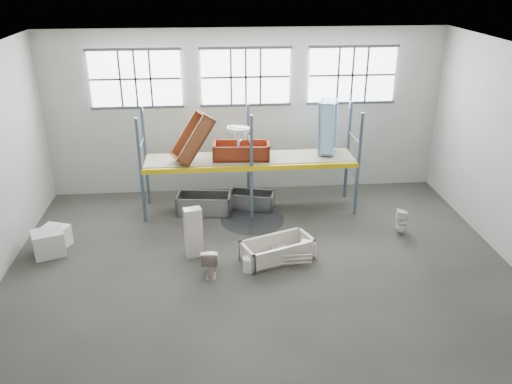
{
  "coord_description": "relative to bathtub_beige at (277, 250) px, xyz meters",
  "views": [
    {
      "loc": [
        -1.06,
        -10.48,
        6.69
      ],
      "look_at": [
        0.0,
        1.5,
        1.4
      ],
      "focal_mm": 36.71,
      "sensor_mm": 36.0,
      "label": 1
    }
  ],
  "objects": [
    {
      "name": "steel_tub_left",
      "position": [
        -1.79,
        2.76,
        0.03
      ],
      "size": [
        1.62,
        0.91,
        0.57
      ],
      "primitive_type": null,
      "rotation": [
        0.0,
        0.0,
        -0.13
      ],
      "color": "#A7AAAE",
      "rests_on": "floor"
    },
    {
      "name": "bucket",
      "position": [
        -0.72,
        -0.48,
        -0.07
      ],
      "size": [
        0.36,
        0.36,
        0.36
      ],
      "primitive_type": "cylinder",
      "rotation": [
        0.0,
        0.0,
        0.2
      ],
      "color": "silver",
      "rests_on": "floor"
    },
    {
      "name": "rust_tub_flat",
      "position": [
        -0.68,
        2.92,
        1.57
      ],
      "size": [
        1.63,
        0.86,
        0.45
      ],
      "primitive_type": null,
      "rotation": [
        0.0,
        0.0,
        -0.07
      ],
      "color": "maroon",
      "rests_on": "shelf_deck"
    },
    {
      "name": "toilet_beige",
      "position": [
        -1.63,
        -0.52,
        0.1
      ],
      "size": [
        0.47,
        0.74,
        0.71
      ],
      "primitive_type": "imported",
      "rotation": [
        0.0,
        0.0,
        3.04
      ],
      "color": "beige",
      "rests_on": "floor"
    },
    {
      "name": "rack_upright_ma",
      "position": [
        -0.44,
        2.35,
        1.25
      ],
      "size": [
        0.08,
        0.08,
        3.0
      ],
      "primitive_type": "cube",
      "color": "slate",
      "rests_on": "floor"
    },
    {
      "name": "rack_beam_front",
      "position": [
        -0.44,
        2.35,
        1.25
      ],
      "size": [
        6.0,
        0.1,
        0.14
      ],
      "primitive_type": "cube",
      "color": "yellow",
      "rests_on": "floor"
    },
    {
      "name": "wall_back",
      "position": [
        -0.44,
        4.5,
        2.25
      ],
      "size": [
        12.0,
        0.1,
        5.0
      ],
      "primitive_type": "cube",
      "color": "#A5A498",
      "rests_on": "ground"
    },
    {
      "name": "window_mid",
      "position": [
        -0.44,
        4.39,
        3.35
      ],
      "size": [
        2.6,
        0.04,
        1.6
      ],
      "primitive_type": "cube",
      "color": "white",
      "rests_on": "wall_back"
    },
    {
      "name": "toilet_white",
      "position": [
        3.47,
        0.99,
        0.1
      ],
      "size": [
        0.38,
        0.38,
        0.7
      ],
      "primitive_type": "imported",
      "rotation": [
        0.0,
        0.0,
        -1.79
      ],
      "color": "white",
      "rests_on": "floor"
    },
    {
      "name": "wall_front",
      "position": [
        -0.44,
        -5.6,
        2.25
      ],
      "size": [
        12.0,
        0.1,
        5.0
      ],
      "primitive_type": "cube",
      "color": "#B4B4A7",
      "rests_on": "ground"
    },
    {
      "name": "rack_upright_mb",
      "position": [
        -0.44,
        3.55,
        1.25
      ],
      "size": [
        0.08,
        0.08,
        3.0
      ],
      "primitive_type": "cube",
      "color": "slate",
      "rests_on": "floor"
    },
    {
      "name": "rack_beam_back",
      "position": [
        -0.44,
        3.55,
        1.25
      ],
      "size": [
        6.0,
        0.1,
        0.14
      ],
      "primitive_type": "cube",
      "color": "yellow",
      "rests_on": "floor"
    },
    {
      "name": "ceiling",
      "position": [
        -0.44,
        -0.55,
        4.8
      ],
      "size": [
        12.0,
        10.0,
        0.1
      ],
      "primitive_type": "cube",
      "color": "silver",
      "rests_on": "ground"
    },
    {
      "name": "blue_tub_upright",
      "position": [
        1.8,
        3.09,
        2.14
      ],
      "size": [
        0.7,
        0.83,
        1.52
      ],
      "primitive_type": null,
      "rotation": [
        0.0,
        1.54,
        -0.37
      ],
      "color": "#8EBBE3",
      "rests_on": "shelf_deck"
    },
    {
      "name": "rack_upright_lb",
      "position": [
        -3.44,
        3.55,
        1.25
      ],
      "size": [
        0.08,
        0.08,
        3.0
      ],
      "primitive_type": "cube",
      "color": "slate",
      "rests_on": "floor"
    },
    {
      "name": "sink_in_tub",
      "position": [
        0.05,
        0.19,
        -0.09
      ],
      "size": [
        0.46,
        0.46,
        0.15
      ],
      "primitive_type": "imported",
      "rotation": [
        0.0,
        0.0,
        -0.08
      ],
      "color": "beige",
      "rests_on": "bathtub_beige"
    },
    {
      "name": "window_left",
      "position": [
        -3.64,
        4.39,
        3.35
      ],
      "size": [
        2.6,
        0.04,
        1.6
      ],
      "primitive_type": "cube",
      "color": "white",
      "rests_on": "wall_back"
    },
    {
      "name": "bathtub_beige",
      "position": [
        0.0,
        0.0,
        0.0
      ],
      "size": [
        1.89,
        1.37,
        0.51
      ],
      "primitive_type": null,
      "rotation": [
        0.0,
        0.0,
        0.37
      ],
      "color": "beige",
      "rests_on": "floor"
    },
    {
      "name": "rack_upright_ra",
      "position": [
        2.56,
        2.35,
        1.25
      ],
      "size": [
        0.08,
        0.08,
        3.0
      ],
      "primitive_type": "cube",
      "color": "slate",
      "rests_on": "floor"
    },
    {
      "name": "carton_near",
      "position": [
        -5.63,
        0.74,
        0.06
      ],
      "size": [
        0.9,
        0.84,
        0.62
      ],
      "primitive_type": "cube",
      "rotation": [
        0.0,
        0.0,
        0.37
      ],
      "color": "silver",
      "rests_on": "floor"
    },
    {
      "name": "carton_far",
      "position": [
        -5.59,
        1.09,
        0.02
      ],
      "size": [
        0.83,
        0.83,
        0.54
      ],
      "primitive_type": "cube",
      "rotation": [
        0.0,
        0.0,
        -0.35
      ],
      "color": "white",
      "rests_on": "floor"
    },
    {
      "name": "rack_upright_rb",
      "position": [
        2.56,
        3.55,
        1.25
      ],
      "size": [
        0.08,
        0.08,
        3.0
      ],
      "primitive_type": "cube",
      "color": "slate",
      "rests_on": "floor"
    },
    {
      "name": "floor",
      "position": [
        -0.44,
        -0.55,
        -0.3
      ],
      "size": [
        12.0,
        10.0,
        0.1
      ],
      "primitive_type": "cube",
      "color": "#4C4941",
      "rests_on": "ground"
    },
    {
      "name": "wet_patch",
      "position": [
        -0.44,
        2.15,
        -0.25
      ],
      "size": [
        1.8,
        1.8,
        0.0
      ],
      "primitive_type": "cylinder",
      "color": "black",
      "rests_on": "floor"
    },
    {
      "name": "cistern_spare",
      "position": [
        0.77,
        -0.01,
        0.03
      ],
      "size": [
        0.41,
        0.3,
        0.36
      ],
      "primitive_type": "cube",
      "rotation": [
        0.0,
        0.0,
        -0.38
      ],
      "color": "beige",
      "rests_on": "bathtub_beige"
    },
    {
      "name": "shelf_deck",
      "position": [
        -0.44,
        2.95,
        1.33
      ],
      "size": [
        5.9,
        1.1,
        0.03
      ],
      "primitive_type": "cube",
      "color": "gray",
      "rests_on": "floor"
    },
    {
      "name": "sink_on_shelf",
      "position": [
        -0.78,
        2.61,
        1.84
      ],
      "size": [
        0.76,
        0.68,
        0.55
      ],
      "primitive_type": "imported",
      "rotation": [
        0.0,
        0.0,
        -0.38
      ],
      "color": "white",
      "rests_on": "rust_tub_flat"
    },
    {
      "name": "rack_upright_la",
      "position": [
        -3.44,
        2.35,
        1.25
      ],
      "size": [
        0.08,
        0.08,
        3.0
      ],
      "primitive_type": "cube",
      "color": "slate",
      "rests_on": "floor"
    },
    {
      "name": "window_right",
      "position": [
        2.76,
        4.39,
        3.35
      ],
      "size": [
        2.6,
        0.04,
        1.6
      ],
      "primitive_type": "cube",
      "color": "white",
      "rests_on": "wall_back"
    },
    {
      "name": "cistern_tall",
      "position": [
        -2.03,
        0.34,
        0.39
      ],
      "size": [
        0.47,
        0.36,
        1.29
      ],
      "primitive_type": "cube",
      "rotation": [
        0.0,
        0.0,
        0.24
      ],
      "color": "beige",
      "rests_on": "floor"
    },
    {
      "name": "steel_tub_right",
      "position": [
        -0.4,
        3.01,
        -0.01
      ],
      "size": [
        1.44,
        0.96,
        0.48
      ],
      "primitive_type": null,
      "rotation": [
        0.0,
        0.0,
        -0.28
      ],
      "color": "#A0A2A6",
      "rests_on": "floor"
    },
    {
      "name": "rust_tub_tilted",
      "position": [
        -2.03,
        2.76,
        2.04
      ],
      "size": [
        1.34,
        1.04,
        1.44
      ],
      "primitive_type": null,
      "rotation": [
        0.0,
        -0.96,
        0.34
      ],
      "color": "brown",
      "rests_on": "shelf_deck"
    }
  ]
}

